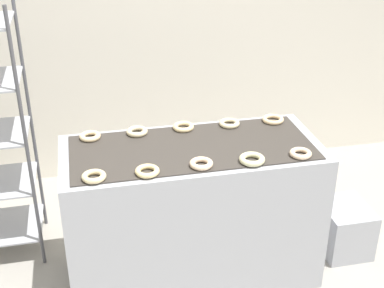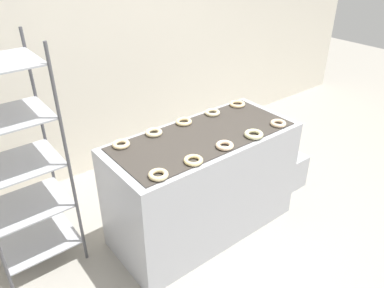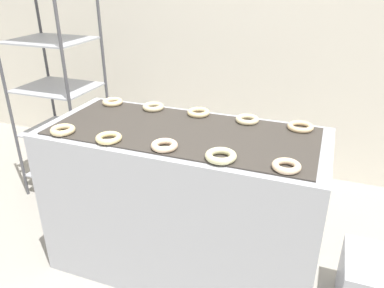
% 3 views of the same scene
% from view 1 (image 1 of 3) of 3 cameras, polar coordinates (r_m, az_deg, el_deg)
% --- Properties ---
extents(wall_back, '(8.00, 0.05, 2.80)m').
position_cam_1_polar(wall_back, '(4.51, -4.28, 13.51)').
color(wall_back, silver).
rests_on(wall_back, ground_plane).
extents(fryer_machine, '(1.60, 0.71, 0.95)m').
position_cam_1_polar(fryer_machine, '(3.49, 0.01, -7.28)').
color(fryer_machine, '#A8AAB2').
rests_on(fryer_machine, ground_plane).
extents(glaze_bin, '(0.33, 0.39, 0.35)m').
position_cam_1_polar(glaze_bin, '(4.01, 15.84, -8.60)').
color(glaze_bin, '#A8AAB2').
rests_on(glaze_bin, ground_plane).
extents(donut_near_leftmost, '(0.13, 0.13, 0.03)m').
position_cam_1_polar(donut_near_leftmost, '(2.96, -10.42, -3.42)').
color(donut_near_leftmost, beige).
rests_on(donut_near_leftmost, fryer_machine).
extents(donut_near_left, '(0.14, 0.14, 0.03)m').
position_cam_1_polar(donut_near_left, '(2.97, -4.79, -2.89)').
color(donut_near_left, '#F0D58F').
rests_on(donut_near_left, fryer_machine).
extents(donut_near_center, '(0.13, 0.13, 0.03)m').
position_cam_1_polar(donut_near_center, '(3.03, 1.09, -2.09)').
color(donut_near_center, beige).
rests_on(donut_near_center, fryer_machine).
extents(donut_near_right, '(0.15, 0.15, 0.04)m').
position_cam_1_polar(donut_near_right, '(3.10, 6.42, -1.62)').
color(donut_near_right, beige).
rests_on(donut_near_right, fryer_machine).
extents(donut_near_rightmost, '(0.13, 0.13, 0.03)m').
position_cam_1_polar(donut_near_rightmost, '(3.21, 11.51, -0.98)').
color(donut_near_rightmost, beige).
rests_on(donut_near_rightmost, fryer_machine).
extents(donut_far_leftmost, '(0.13, 0.13, 0.03)m').
position_cam_1_polar(donut_far_leftmost, '(3.41, -10.82, 0.83)').
color(donut_far_leftmost, beige).
rests_on(donut_far_leftmost, fryer_machine).
extents(donut_far_left, '(0.14, 0.14, 0.03)m').
position_cam_1_polar(donut_far_left, '(3.43, -5.89, 1.34)').
color(donut_far_left, beige).
rests_on(donut_far_left, fryer_machine).
extents(donut_far_center, '(0.14, 0.14, 0.03)m').
position_cam_1_polar(donut_far_center, '(3.47, -0.99, 1.85)').
color(donut_far_center, beige).
rests_on(donut_far_center, fryer_machine).
extents(donut_far_right, '(0.14, 0.14, 0.03)m').
position_cam_1_polar(donut_far_right, '(3.53, 4.01, 2.23)').
color(donut_far_right, beige).
rests_on(donut_far_right, fryer_machine).
extents(donut_far_rightmost, '(0.14, 0.14, 0.03)m').
position_cam_1_polar(donut_far_rightmost, '(3.62, 8.64, 2.61)').
color(donut_far_rightmost, beige).
rests_on(donut_far_rightmost, fryer_machine).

